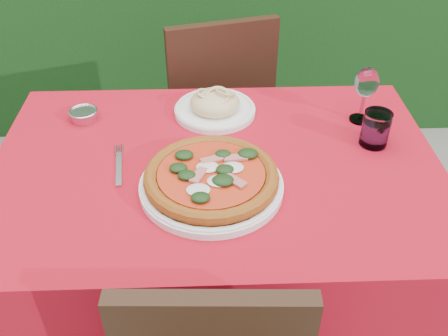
{
  "coord_description": "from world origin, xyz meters",
  "views": [
    {
      "loc": [
        -0.02,
        -1.11,
        1.59
      ],
      "look_at": [
        0.02,
        -0.05,
        0.77
      ],
      "focal_mm": 40.0,
      "sensor_mm": 36.0,
      "label": 1
    }
  ],
  "objects_px": {
    "chair_far": "(216,106)",
    "pizza_plate": "(211,179)",
    "water_glass": "(375,130)",
    "wine_glass": "(366,85)",
    "fork": "(119,169)",
    "steel_ramekin": "(84,115)",
    "pasta_plate": "(215,106)"
  },
  "relations": [
    {
      "from": "chair_far",
      "to": "pizza_plate",
      "type": "bearing_deg",
      "value": 73.14
    },
    {
      "from": "chair_far",
      "to": "water_glass",
      "type": "distance_m",
      "value": 0.8
    },
    {
      "from": "wine_glass",
      "to": "water_glass",
      "type": "bearing_deg",
      "value": -87.81
    },
    {
      "from": "chair_far",
      "to": "wine_glass",
      "type": "bearing_deg",
      "value": 118.37
    },
    {
      "from": "pizza_plate",
      "to": "fork",
      "type": "distance_m",
      "value": 0.27
    },
    {
      "from": "water_glass",
      "to": "steel_ramekin",
      "type": "xyz_separation_m",
      "value": [
        -0.87,
        0.16,
        -0.03
      ]
    },
    {
      "from": "chair_far",
      "to": "wine_glass",
      "type": "xyz_separation_m",
      "value": [
        0.44,
        -0.47,
        0.34
      ]
    },
    {
      "from": "pizza_plate",
      "to": "water_glass",
      "type": "distance_m",
      "value": 0.51
    },
    {
      "from": "wine_glass",
      "to": "fork",
      "type": "relative_size",
      "value": 0.87
    },
    {
      "from": "chair_far",
      "to": "pasta_plate",
      "type": "relative_size",
      "value": 3.57
    },
    {
      "from": "pizza_plate",
      "to": "pasta_plate",
      "type": "height_order",
      "value": "pasta_plate"
    },
    {
      "from": "pizza_plate",
      "to": "steel_ramekin",
      "type": "relative_size",
      "value": 4.56
    },
    {
      "from": "pasta_plate",
      "to": "wine_glass",
      "type": "bearing_deg",
      "value": -7.5
    },
    {
      "from": "fork",
      "to": "wine_glass",
      "type": "bearing_deg",
      "value": 10.37
    },
    {
      "from": "pasta_plate",
      "to": "water_glass",
      "type": "height_order",
      "value": "water_glass"
    },
    {
      "from": "pasta_plate",
      "to": "steel_ramekin",
      "type": "bearing_deg",
      "value": -176.4
    },
    {
      "from": "fork",
      "to": "pasta_plate",
      "type": "bearing_deg",
      "value": 39.7
    },
    {
      "from": "wine_glass",
      "to": "fork",
      "type": "bearing_deg",
      "value": -162.55
    },
    {
      "from": "pizza_plate",
      "to": "fork",
      "type": "xyz_separation_m",
      "value": [
        -0.25,
        0.09,
        -0.03
      ]
    },
    {
      "from": "water_glass",
      "to": "steel_ramekin",
      "type": "distance_m",
      "value": 0.89
    },
    {
      "from": "steel_ramekin",
      "to": "wine_glass",
      "type": "bearing_deg",
      "value": -2.24
    },
    {
      "from": "pizza_plate",
      "to": "steel_ramekin",
      "type": "height_order",
      "value": "pizza_plate"
    },
    {
      "from": "pizza_plate",
      "to": "wine_glass",
      "type": "distance_m",
      "value": 0.58
    },
    {
      "from": "pasta_plate",
      "to": "water_glass",
      "type": "xyz_separation_m",
      "value": [
        0.46,
        -0.19,
        0.02
      ]
    },
    {
      "from": "chair_far",
      "to": "water_glass",
      "type": "bearing_deg",
      "value": 111.8
    },
    {
      "from": "pizza_plate",
      "to": "wine_glass",
      "type": "relative_size",
      "value": 2.09
    },
    {
      "from": "water_glass",
      "to": "fork",
      "type": "relative_size",
      "value": 0.52
    },
    {
      "from": "pizza_plate",
      "to": "pasta_plate",
      "type": "bearing_deg",
      "value": 87.37
    },
    {
      "from": "steel_ramekin",
      "to": "fork",
      "type": "bearing_deg",
      "value": -61.62
    },
    {
      "from": "wine_glass",
      "to": "fork",
      "type": "distance_m",
      "value": 0.77
    },
    {
      "from": "water_glass",
      "to": "wine_glass",
      "type": "relative_size",
      "value": 0.59
    },
    {
      "from": "chair_far",
      "to": "wine_glass",
      "type": "height_order",
      "value": "wine_glass"
    }
  ]
}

